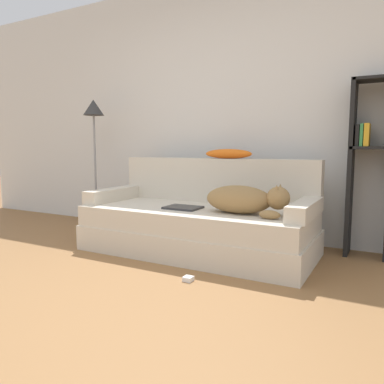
{
  "coord_description": "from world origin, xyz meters",
  "views": [
    {
      "loc": [
        1.66,
        -1.39,
        0.94
      ],
      "look_at": [
        0.13,
        1.43,
        0.56
      ],
      "focal_mm": 35.0,
      "sensor_mm": 36.0,
      "label": 1
    }
  ],
  "objects_px": {
    "dog": "(245,199)",
    "couch": "(197,230)",
    "power_adapter": "(188,279)",
    "laptop": "(183,208)",
    "bookshelf": "(370,160)",
    "floor_lamp": "(94,124)",
    "throw_pillow": "(228,154)"
  },
  "relations": [
    {
      "from": "dog",
      "to": "laptop",
      "type": "xyz_separation_m",
      "value": [
        -0.57,
        -0.01,
        -0.11
      ]
    },
    {
      "from": "couch",
      "to": "power_adapter",
      "type": "distance_m",
      "value": 0.77
    },
    {
      "from": "floor_lamp",
      "to": "couch",
      "type": "bearing_deg",
      "value": -14.08
    },
    {
      "from": "dog",
      "to": "power_adapter",
      "type": "distance_m",
      "value": 0.8
    },
    {
      "from": "couch",
      "to": "throw_pillow",
      "type": "distance_m",
      "value": 0.79
    },
    {
      "from": "couch",
      "to": "floor_lamp",
      "type": "height_order",
      "value": "floor_lamp"
    },
    {
      "from": "power_adapter",
      "to": "dog",
      "type": "bearing_deg",
      "value": 71.92
    },
    {
      "from": "throw_pillow",
      "to": "floor_lamp",
      "type": "xyz_separation_m",
      "value": [
        -1.68,
        0.0,
        0.33
      ]
    },
    {
      "from": "laptop",
      "to": "power_adapter",
      "type": "distance_m",
      "value": 0.79
    },
    {
      "from": "laptop",
      "to": "throw_pillow",
      "type": "relative_size",
      "value": 0.65
    },
    {
      "from": "laptop",
      "to": "throw_pillow",
      "type": "xyz_separation_m",
      "value": [
        0.21,
        0.5,
        0.46
      ]
    },
    {
      "from": "dog",
      "to": "laptop",
      "type": "bearing_deg",
      "value": -178.56
    },
    {
      "from": "laptop",
      "to": "dog",
      "type": "bearing_deg",
      "value": 1.22
    },
    {
      "from": "throw_pillow",
      "to": "power_adapter",
      "type": "bearing_deg",
      "value": -81.54
    },
    {
      "from": "dog",
      "to": "bookshelf",
      "type": "relative_size",
      "value": 0.46
    },
    {
      "from": "couch",
      "to": "laptop",
      "type": "relative_size",
      "value": 6.7
    },
    {
      "from": "couch",
      "to": "laptop",
      "type": "xyz_separation_m",
      "value": [
        -0.08,
        -0.11,
        0.22
      ]
    },
    {
      "from": "dog",
      "to": "throw_pillow",
      "type": "height_order",
      "value": "throw_pillow"
    },
    {
      "from": "couch",
      "to": "laptop",
      "type": "distance_m",
      "value": 0.26
    },
    {
      "from": "laptop",
      "to": "floor_lamp",
      "type": "height_order",
      "value": "floor_lamp"
    },
    {
      "from": "dog",
      "to": "bookshelf",
      "type": "height_order",
      "value": "bookshelf"
    },
    {
      "from": "couch",
      "to": "dog",
      "type": "height_order",
      "value": "dog"
    },
    {
      "from": "laptop",
      "to": "bookshelf",
      "type": "bearing_deg",
      "value": 26.03
    },
    {
      "from": "dog",
      "to": "couch",
      "type": "bearing_deg",
      "value": 168.85
    },
    {
      "from": "couch",
      "to": "dog",
      "type": "relative_size",
      "value": 2.94
    },
    {
      "from": "bookshelf",
      "to": "floor_lamp",
      "type": "relative_size",
      "value": 1.02
    },
    {
      "from": "dog",
      "to": "floor_lamp",
      "type": "xyz_separation_m",
      "value": [
        -2.04,
        0.49,
        0.68
      ]
    },
    {
      "from": "bookshelf",
      "to": "power_adapter",
      "type": "height_order",
      "value": "bookshelf"
    },
    {
      "from": "laptop",
      "to": "throw_pillow",
      "type": "bearing_deg",
      "value": 66.66
    },
    {
      "from": "bookshelf",
      "to": "floor_lamp",
      "type": "bearing_deg",
      "value": -175.98
    },
    {
      "from": "couch",
      "to": "dog",
      "type": "bearing_deg",
      "value": -11.15
    },
    {
      "from": "couch",
      "to": "floor_lamp",
      "type": "xyz_separation_m",
      "value": [
        -1.55,
        0.39,
        1.01
      ]
    }
  ]
}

